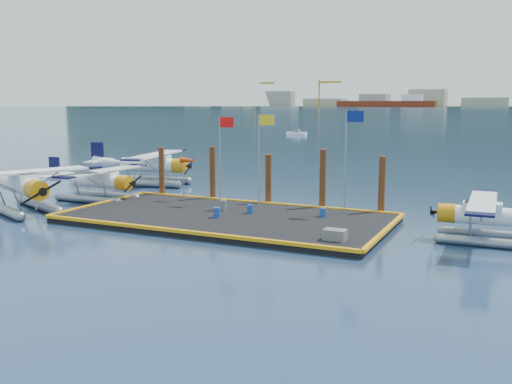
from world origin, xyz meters
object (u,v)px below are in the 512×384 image
drum_5 (250,209)px  piling_2 (268,181)px  drum_4 (323,212)px  windsock (189,161)px  seaplane_c (152,167)px  drum_3 (217,213)px  piling_3 (323,181)px  piling_0 (162,173)px  seaplane_d (489,219)px  seaplane_a (22,188)px  drum_0 (223,205)px  piling_1 (213,175)px  flagpole_yellow (262,146)px  seaplane_b (100,183)px  crate (335,235)px  flagpole_red (222,146)px  piling_4 (382,187)px  flagpole_blue (349,146)px

drum_5 → piling_2: size_ratio=0.15×
drum_4 → windsock: (-10.66, 1.64, 2.55)m
seaplane_c → drum_5: seaplane_c is taller
drum_3 → piling_3: size_ratio=0.14×
seaplane_c → piling_0: size_ratio=2.67×
drum_3 → drum_5: size_ratio=1.11×
windsock → piling_2: piling_2 is taller
seaplane_c → seaplane_d: size_ratio=1.26×
seaplane_a → seaplane_d: (29.17, 4.23, -0.34)m
drum_0 → piling_1: (-2.95, 3.90, 1.37)m
seaplane_d → drum_5: bearing=87.5°
seaplane_c → piling_2: 15.16m
piling_1 → drum_5: bearing=-39.6°
drum_3 → flagpole_yellow: size_ratio=0.10×
seaplane_b → seaplane_d: bearing=87.4°
crate → piling_2: piling_2 is taller
drum_3 → piling_3: piling_3 is taller
flagpole_red → flagpole_yellow: 3.00m
piling_2 → flagpole_red: bearing=-150.2°
drum_5 → piling_3: 5.61m
windsock → piling_3: size_ratio=0.73×
seaplane_d → piling_2: size_ratio=2.24×
piling_1 → seaplane_a: bearing=-139.2°
piling_1 → seaplane_d: bearing=-12.9°
drum_0 → drum_4: size_ratio=1.21×
flagpole_red → piling_4: (10.79, 1.60, -2.40)m
seaplane_a → flagpole_yellow: bearing=138.6°
seaplane_b → piling_3: piling_3 is taller
flagpole_red → flagpole_blue: flagpole_blue is taller
seaplane_a → flagpole_blue: bearing=131.8°
drum_3 → piling_0: (-8.30, 6.24, 1.29)m
drum_3 → crate: (8.33, -2.54, -0.03)m
flagpole_yellow → piling_1: flagpole_yellow is taller
seaplane_a → seaplane_b: 6.00m
seaplane_b → drum_0: 11.08m
seaplane_b → piling_4: 20.78m
drum_3 → flagpole_yellow: flagpole_yellow is taller
crate → flagpole_red: (-10.42, 7.17, 3.71)m
drum_4 → piling_2: piling_2 is taller
drum_4 → flagpole_blue: 4.46m
drum_5 → flagpole_red: 5.66m
seaplane_a → piling_1: size_ratio=2.48×
flagpole_red → piling_2: size_ratio=1.58×
seaplane_a → piling_4: 24.07m
flagpole_yellow → piling_4: bearing=11.6°
windsock → drum_5: bearing=-23.1°
flagpole_red → piling_0: 6.84m
crate → piling_4: 8.88m
seaplane_d → flagpole_yellow: size_ratio=1.37×
flagpole_yellow → piling_4: (7.80, 1.60, -2.51)m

